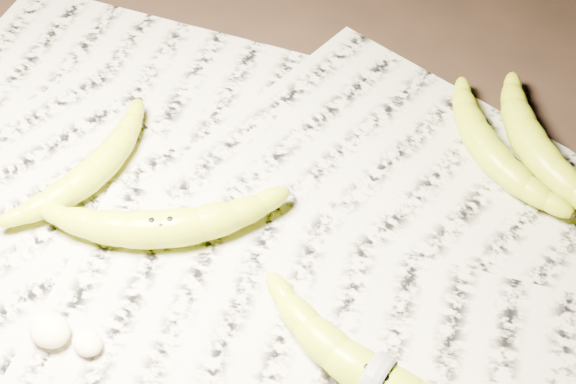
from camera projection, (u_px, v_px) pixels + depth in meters
The scene contains 10 objects.
ground at pixel (247, 247), 0.80m from camera, with size 3.00×3.00×0.00m, color black.
newspaper_patch at pixel (230, 257), 0.79m from camera, with size 0.90×0.70×0.01m, color #B8B39D.
banana_left_b at pixel (93, 169), 0.83m from camera, with size 0.18×0.05×0.03m, color #C8D41A, non-canonical shape.
banana_center at pixel (163, 227), 0.78m from camera, with size 0.21×0.06×0.04m, color #C8D41A, non-canonical shape.
banana_taped at pixel (376, 378), 0.68m from camera, with size 0.24×0.06×0.04m, color #C8D41A, non-canonical shape.
banana_upper_a at pixel (488, 147), 0.85m from camera, with size 0.18×0.06×0.03m, color #C8D41A, non-canonical shape.
banana_upper_b at pixel (536, 147), 0.85m from camera, with size 0.19×0.06×0.04m, color #C8D41A, non-canonical shape.
measuring_tape at pixel (376, 378), 0.68m from camera, with size 0.05×0.05×0.00m, color white.
flesh_chunk_a at pixel (49, 328), 0.72m from camera, with size 0.04×0.03×0.02m, color #FCF7C3.
flesh_chunk_b at pixel (87, 341), 0.72m from camera, with size 0.03×0.02×0.02m, color #FCF7C3.
Camera 1 is at (0.28, -0.36, 0.66)m, focal length 50.00 mm.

